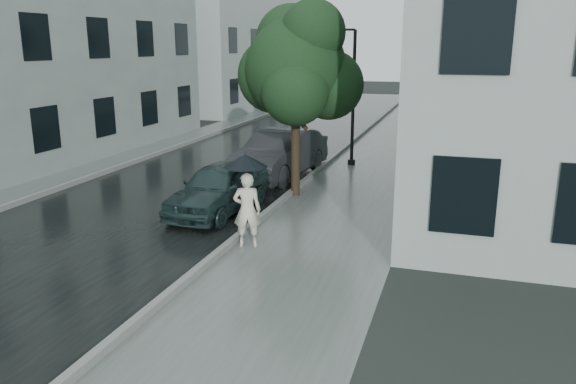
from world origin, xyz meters
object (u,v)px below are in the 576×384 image
(pedestrian, at_px, (247,210))
(car_near, at_px, (219,188))
(street_tree, at_px, (297,67))
(car_far, at_px, (280,154))
(lamp_post, at_px, (349,87))

(pedestrian, distance_m, car_near, 2.84)
(street_tree, relative_size, car_far, 1.16)
(car_near, bearing_deg, pedestrian, -49.27)
(car_near, relative_size, car_far, 0.81)
(lamp_post, height_order, car_far, lamp_post)
(pedestrian, relative_size, car_far, 0.35)
(lamp_post, bearing_deg, car_near, -122.36)
(car_near, bearing_deg, street_tree, 62.60)
(street_tree, relative_size, car_near, 1.43)
(street_tree, distance_m, lamp_post, 4.78)
(pedestrian, height_order, lamp_post, lamp_post)
(pedestrian, distance_m, car_far, 6.81)
(car_near, xyz_separation_m, car_far, (0.27, 4.39, 0.13))
(lamp_post, bearing_deg, street_tree, -113.49)
(pedestrian, distance_m, street_tree, 5.49)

